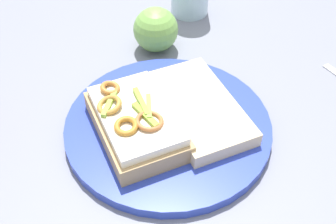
{
  "coord_description": "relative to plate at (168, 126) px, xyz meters",
  "views": [
    {
      "loc": [
        0.02,
        -0.4,
        0.44
      ],
      "look_at": [
        0.0,
        0.0,
        0.04
      ],
      "focal_mm": 45.1,
      "sensor_mm": 36.0,
      "label": 1
    }
  ],
  "objects": [
    {
      "name": "sandwich",
      "position": [
        -0.04,
        -0.02,
        0.03
      ],
      "size": [
        0.16,
        0.18,
        0.05
      ],
      "rotation": [
        0.0,
        0.0,
        2.04
      ],
      "color": "tan",
      "rests_on": "plate"
    },
    {
      "name": "plate",
      "position": [
        0.0,
        0.0,
        0.0
      ],
      "size": [
        0.29,
        0.29,
        0.02
      ],
      "primitive_type": "cylinder",
      "color": "#2B41B4",
      "rests_on": "ground_plane"
    },
    {
      "name": "apple_1",
      "position": [
        -0.03,
        0.19,
        0.03
      ],
      "size": [
        0.1,
        0.1,
        0.08
      ],
      "primitive_type": "sphere",
      "rotation": [
        0.0,
        0.0,
        3.72
      ],
      "color": "#76AF4D",
      "rests_on": "ground_plane"
    },
    {
      "name": "bread_slice_side",
      "position": [
        0.04,
        0.02,
        0.02
      ],
      "size": [
        0.17,
        0.2,
        0.02
      ],
      "primitive_type": "cube",
      "rotation": [
        0.0,
        0.0,
        2.03
      ],
      "color": "beige",
      "rests_on": "plate"
    },
    {
      "name": "ground_plane",
      "position": [
        0.0,
        0.0,
        -0.01
      ],
      "size": [
        2.0,
        2.0,
        0.0
      ],
      "primitive_type": "plane",
      "color": "slate",
      "rests_on": "ground"
    }
  ]
}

